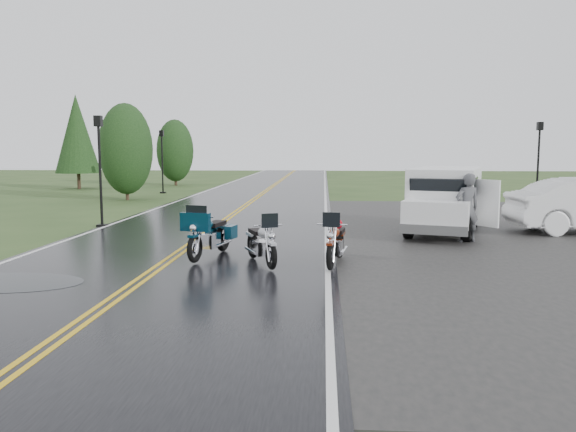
# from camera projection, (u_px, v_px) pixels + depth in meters

# --- Properties ---
(ground) EXTENTS (120.00, 120.00, 0.00)m
(ground) POSITION_uv_depth(u_px,v_px,m) (157.00, 270.00, 12.51)
(ground) COLOR #2D471E
(ground) RESTS_ON ground
(road) EXTENTS (8.00, 100.00, 0.04)m
(road) POSITION_uv_depth(u_px,v_px,m) (231.00, 216.00, 22.42)
(road) COLOR black
(road) RESTS_ON ground
(parking_pad) EXTENTS (14.00, 24.00, 0.03)m
(parking_pad) POSITION_uv_depth(u_px,v_px,m) (568.00, 239.00, 16.77)
(parking_pad) COLOR black
(parking_pad) RESTS_ON ground
(motorcycle_red) EXTENTS (1.09, 2.20, 1.24)m
(motorcycle_red) POSITION_uv_depth(u_px,v_px,m) (330.00, 245.00, 12.15)
(motorcycle_red) COLOR #5F1D0A
(motorcycle_red) RESTS_ON ground
(motorcycle_teal) EXTENTS (1.31, 2.40, 1.34)m
(motorcycle_teal) POSITION_uv_depth(u_px,v_px,m) (195.00, 237.00, 12.94)
(motorcycle_teal) COLOR #052638
(motorcycle_teal) RESTS_ON ground
(motorcycle_silver) EXTENTS (1.49, 2.19, 1.22)m
(motorcycle_silver) POSITION_uv_depth(u_px,v_px,m) (271.00, 245.00, 12.20)
(motorcycle_silver) COLOR #A7A7AE
(motorcycle_silver) RESTS_ON ground
(van_white) EXTENTS (3.63, 5.78, 2.13)m
(van_white) POSITION_uv_depth(u_px,v_px,m) (409.00, 204.00, 16.71)
(van_white) COLOR white
(van_white) RESTS_ON ground
(person_at_van) EXTENTS (0.82, 0.65, 1.97)m
(person_at_van) POSITION_uv_depth(u_px,v_px,m) (467.00, 209.00, 16.04)
(person_at_van) COLOR #4A4B4F
(person_at_van) RESTS_ON ground
(lamp_post_near_left) EXTENTS (0.33, 0.33, 3.87)m
(lamp_post_near_left) POSITION_uv_depth(u_px,v_px,m) (100.00, 171.00, 19.28)
(lamp_post_near_left) COLOR black
(lamp_post_near_left) RESTS_ON ground
(lamp_post_far_left) EXTENTS (0.33, 0.33, 3.89)m
(lamp_post_far_left) POSITION_uv_depth(u_px,v_px,m) (162.00, 162.00, 34.30)
(lamp_post_far_left) COLOR black
(lamp_post_far_left) RESTS_ON ground
(lamp_post_far_right) EXTENTS (0.34, 0.34, 3.99)m
(lamp_post_far_right) POSITION_uv_depth(u_px,v_px,m) (538.00, 164.00, 26.04)
(lamp_post_far_right) COLOR black
(lamp_post_far_right) RESTS_ON ground
(tree_left_mid) EXTENTS (2.80, 2.80, 4.37)m
(tree_left_mid) POSITION_uv_depth(u_px,v_px,m) (126.00, 159.00, 29.68)
(tree_left_mid) COLOR #1E3D19
(tree_left_mid) RESTS_ON ground
(tree_left_far) EXTENTS (2.73, 2.73, 4.20)m
(tree_left_far) POSITION_uv_depth(u_px,v_px,m) (175.00, 157.00, 41.96)
(tree_left_far) COLOR #1E3D19
(tree_left_far) RESTS_ON ground
(pine_left_far) EXTENTS (2.99, 2.99, 6.24)m
(pine_left_far) POSITION_uv_depth(u_px,v_px,m) (77.00, 143.00, 38.10)
(pine_left_far) COLOR #1E3D19
(pine_left_far) RESTS_ON ground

